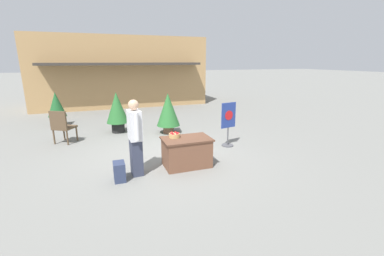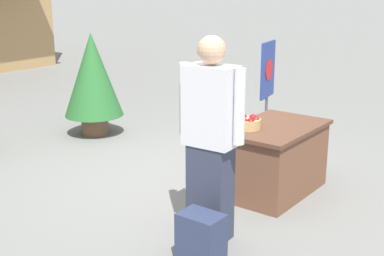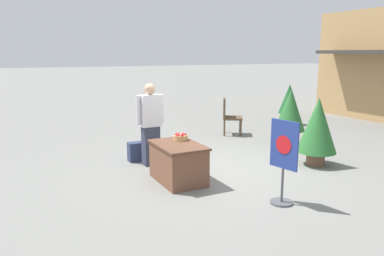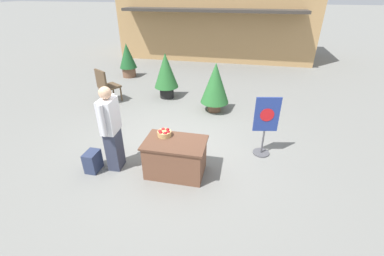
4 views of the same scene
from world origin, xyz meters
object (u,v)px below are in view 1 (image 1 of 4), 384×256
Objects in this scene: patio_chair at (62,125)px; potted_plant_near_right at (57,108)px; person_visitor at (135,137)px; potted_plant_near_left at (117,110)px; poster_board at (228,123)px; potted_plant_far_left at (168,110)px; apple_basket at (174,135)px; backpack at (119,172)px; display_table at (187,152)px.

potted_plant_near_right is (-0.45, 2.63, 0.14)m from patio_chair.
person_visitor is 1.18× the size of potted_plant_near_left.
poster_board is 0.91× the size of potted_plant_near_left.
potted_plant_near_right is (-3.88, 2.60, -0.10)m from potted_plant_far_left.
potted_plant_near_right reaches higher than apple_basket.
potted_plant_near_left reaches higher than backpack.
patio_chair is at bearing 135.40° from display_table.
potted_plant_far_left is 0.99× the size of potted_plant_near_left.
apple_basket is 3.79m from potted_plant_near_left.
potted_plant_far_left is 1.85m from potted_plant_near_left.
backpack is at bearing -79.62° from poster_board.
backpack is 4.13m from potted_plant_near_left.
apple_basket is 2.95m from potted_plant_far_left.
potted_plant_near_right is (-5.21, 4.63, 0.02)m from poster_board.
apple_basket is 1.01m from person_visitor.
potted_plant_near_left is (2.19, -1.86, 0.11)m from potted_plant_near_right.
display_table is 0.88× the size of poster_board.
display_table is at bearing -69.56° from poster_board.
potted_plant_far_left reaches higher than apple_basket.
backpack is 0.29× the size of potted_plant_near_left.
apple_basket is 0.16× the size of person_visitor.
patio_chair is at bearing -179.55° from potted_plant_far_left.
apple_basket is 0.26× the size of patio_chair.
display_table is 3.11m from potted_plant_far_left.
potted_plant_near_left reaches higher than apple_basket.
potted_plant_far_left is at bearing 59.72° from person_visitor.
potted_plant_near_right is at bearing 108.43° from person_visitor.
apple_basket is 6.39m from potted_plant_near_right.
apple_basket reaches higher than backpack.
backpack is 0.31× the size of poster_board.
display_table is 0.52m from apple_basket.
display_table reaches higher than backpack.
display_table is 4.32m from patio_chair.
person_visitor reaches higher than potted_plant_near_left.
person_visitor reaches higher than potted_plant_near_right.
potted_plant_far_left is (1.59, 3.13, -0.06)m from person_visitor.
poster_board is at bearing 17.39° from person_visitor.
apple_basket is (-0.26, 0.17, 0.42)m from display_table.
poster_board is at bearing -41.61° from potted_plant_near_right.
potted_plant_near_left is (-1.70, 0.74, 0.01)m from potted_plant_far_left.
person_visitor is 1.63× the size of patio_chair.
patio_chair is (-4.75, 2.00, -0.12)m from poster_board.
display_table is 6.68m from potted_plant_near_right.
backpack is 3.93m from potted_plant_far_left.
person_visitor is 1.20× the size of potted_plant_far_left.
potted_plant_far_left is (1.99, 3.33, 0.62)m from backpack.
backpack is 0.29× the size of potted_plant_far_left.
display_table is 1.34m from person_visitor.
potted_plant_far_left is 4.67m from potted_plant_near_right.
display_table is 2.01m from poster_board.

